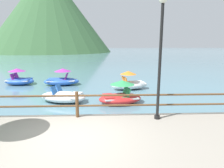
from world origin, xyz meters
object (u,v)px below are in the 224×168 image
pedal_boat_1 (62,80)px  pedal_boat_2 (120,96)px  pedal_boat_0 (130,83)px  lamp_post (161,48)px  pedal_boat_3 (19,79)px  pedal_boat_4 (63,97)px

pedal_boat_1 → pedal_boat_2: bearing=-49.4°
pedal_boat_0 → pedal_boat_1: 5.15m
pedal_boat_0 → pedal_boat_1: pedal_boat_1 is taller
lamp_post → pedal_boat_2: 4.12m
pedal_boat_1 → pedal_boat_3: (-3.24, 0.30, 0.01)m
lamp_post → pedal_boat_3: 11.86m
pedal_boat_2 → pedal_boat_4: pedal_boat_2 is taller
lamp_post → pedal_boat_1: (-5.07, 7.78, -2.50)m
lamp_post → pedal_boat_1: 9.62m
pedal_boat_2 → pedal_boat_3: bearing=145.5°
pedal_boat_3 → lamp_post: bearing=-44.2°
pedal_boat_1 → pedal_boat_4: 4.41m
lamp_post → pedal_boat_0: size_ratio=1.52×
pedal_boat_0 → pedal_boat_3: 8.36m
pedal_boat_4 → pedal_boat_1: bearing=103.3°
lamp_post → pedal_boat_1: bearing=123.1°
pedal_boat_0 → pedal_boat_1: size_ratio=1.04×
pedal_boat_1 → lamp_post: bearing=-56.9°
pedal_boat_0 → pedal_boat_1: bearing=162.9°
pedal_boat_2 → pedal_boat_3: size_ratio=1.04×
pedal_boat_4 → lamp_post: bearing=-40.7°
pedal_boat_1 → pedal_boat_4: size_ratio=0.97×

